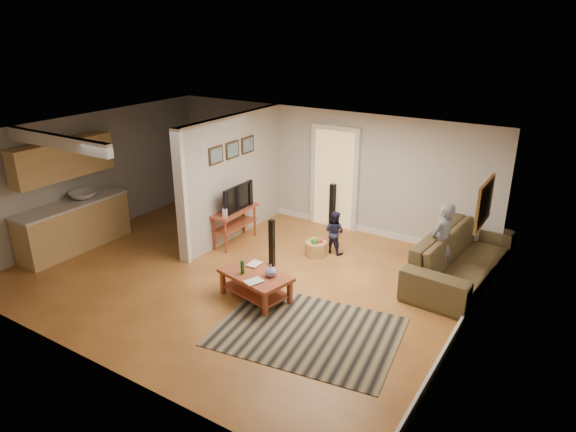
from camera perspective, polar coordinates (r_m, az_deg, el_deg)
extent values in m
plane|color=brown|center=(9.17, -5.26, -6.54)|extent=(7.50, 7.50, 0.00)
cube|color=beige|center=(11.06, 3.97, 5.37)|extent=(7.50, 0.04, 2.50)
cube|color=beige|center=(11.26, -20.93, 4.28)|extent=(0.04, 6.00, 2.50)
cube|color=beige|center=(7.17, 19.09, -4.77)|extent=(0.04, 6.00, 2.50)
cube|color=white|center=(8.31, -5.84, 8.92)|extent=(7.50, 6.00, 0.04)
cube|color=beige|center=(10.45, -5.95, 4.35)|extent=(0.15, 3.10, 2.50)
cube|color=white|center=(9.34, -11.77, 1.97)|extent=(0.22, 0.10, 2.50)
cube|color=white|center=(11.42, 3.75, -0.42)|extent=(7.50, 0.04, 0.12)
cube|color=white|center=(7.75, 17.81, -12.68)|extent=(0.04, 6.00, 0.12)
cube|color=#D8B272|center=(10.94, 5.18, 4.05)|extent=(0.90, 0.06, 2.10)
cube|color=tan|center=(10.82, -22.65, -1.12)|extent=(0.60, 2.20, 0.90)
cube|color=beige|center=(10.66, -23.00, 1.22)|extent=(0.64, 2.24, 0.05)
cube|color=tan|center=(10.44, -23.75, 5.79)|extent=(0.35, 2.00, 0.70)
imported|color=silver|center=(10.81, -21.75, 1.81)|extent=(0.54, 0.54, 0.19)
cube|color=#322516|center=(9.75, -8.03, 6.71)|extent=(0.03, 0.40, 0.34)
cube|color=#322516|center=(10.13, -6.21, 7.33)|extent=(0.03, 0.40, 0.34)
cube|color=#322516|center=(10.51, -4.52, 7.89)|extent=(0.03, 0.40, 0.34)
cube|color=brown|center=(7.91, 21.01, 1.32)|extent=(0.04, 0.90, 0.68)
cube|color=black|center=(7.61, 2.18, -12.69)|extent=(2.82, 2.23, 0.01)
imported|color=#4D4226|center=(9.51, 18.45, -6.56)|extent=(1.29, 2.84, 0.81)
cube|color=maroon|center=(8.24, -3.64, -6.57)|extent=(1.26, 0.90, 0.06)
cube|color=silver|center=(8.23, -3.64, -6.54)|extent=(0.78, 0.54, 0.02)
cube|color=maroon|center=(8.37, -3.60, -8.25)|extent=(1.15, 0.78, 0.03)
cube|color=maroon|center=(8.53, -7.25, -7.27)|extent=(0.08, 0.08, 0.42)
cube|color=maroon|center=(7.86, -2.57, -9.78)|extent=(0.08, 0.08, 0.42)
cube|color=maroon|center=(8.83, -4.53, -6.13)|extent=(0.08, 0.08, 0.42)
cube|color=maroon|center=(8.18, 0.20, -8.42)|extent=(0.08, 0.08, 0.42)
imported|color=navy|center=(8.14, -1.91, -6.68)|extent=(0.23, 0.23, 0.20)
cylinder|color=#135416|center=(8.19, -5.09, -5.68)|extent=(0.06, 0.06, 0.23)
imported|color=#998C4C|center=(8.55, -4.29, -5.29)|extent=(0.20, 0.26, 0.02)
imported|color=#66594C|center=(8.05, -4.20, -7.06)|extent=(0.29, 0.33, 0.02)
cube|color=maroon|center=(10.21, -5.97, 0.60)|extent=(0.44, 1.13, 0.05)
cube|color=maroon|center=(10.32, -5.91, -1.01)|extent=(0.39, 1.04, 0.03)
cylinder|color=maroon|center=(10.06, -8.21, -1.89)|extent=(0.05, 0.05, 0.69)
cylinder|color=maroon|center=(10.77, -4.95, -0.17)|extent=(0.05, 0.05, 0.69)
cylinder|color=maroon|center=(9.90, -6.94, -2.23)|extent=(0.05, 0.05, 0.69)
cylinder|color=maroon|center=(10.62, -3.72, -0.45)|extent=(0.05, 0.05, 0.69)
imported|color=black|center=(10.19, -5.89, 0.71)|extent=(0.13, 0.91, 0.52)
cylinder|color=white|center=(9.80, -7.04, 0.35)|extent=(0.09, 0.09, 0.17)
cube|color=black|center=(9.26, -1.81, -3.05)|extent=(0.10, 0.10, 0.91)
cube|color=black|center=(10.86, 4.95, 0.96)|extent=(0.13, 0.13, 1.03)
cylinder|color=olive|center=(9.82, 3.11, -3.63)|extent=(0.41, 0.41, 0.27)
sphere|color=red|center=(9.77, 3.51, -2.91)|extent=(0.13, 0.13, 0.13)
sphere|color=yellow|center=(9.80, 2.86, -2.70)|extent=(0.13, 0.13, 0.13)
sphere|color=#288922|center=(9.71, 2.97, -2.83)|extent=(0.13, 0.13, 0.13)
imported|color=slate|center=(9.34, 16.26, -6.82)|extent=(0.51, 0.61, 1.42)
imported|color=#1C1D3B|center=(10.02, 5.11, -4.03)|extent=(0.45, 0.37, 0.85)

